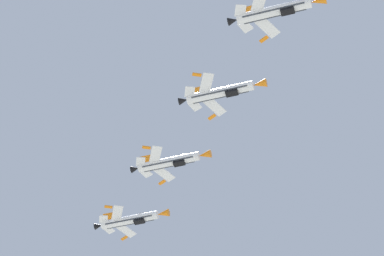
# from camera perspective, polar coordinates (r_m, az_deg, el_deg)

# --- Properties ---
(fighter_jet_left_wing) EXTENTS (14.41, 11.23, 4.39)m
(fighter_jet_left_wing) POSITION_cam_1_polar(r_m,az_deg,el_deg) (149.02, 5.15, 7.16)
(fighter_jet_left_wing) COLOR white
(fighter_jet_right_wing) EXTENTS (14.41, 11.20, 4.38)m
(fighter_jet_right_wing) POSITION_cam_1_polar(r_m,az_deg,el_deg) (162.99, 1.83, 2.20)
(fighter_jet_right_wing) COLOR white
(fighter_jet_left_outer) EXTENTS (14.41, 11.24, 4.38)m
(fighter_jet_left_outer) POSITION_cam_1_polar(r_m,az_deg,el_deg) (176.80, -1.36, -2.08)
(fighter_jet_left_outer) COLOR white
(fighter_jet_right_outer) EXTENTS (14.41, 11.23, 4.38)m
(fighter_jet_right_outer) POSITION_cam_1_polar(r_m,az_deg,el_deg) (189.73, -3.76, -5.62)
(fighter_jet_right_outer) COLOR white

